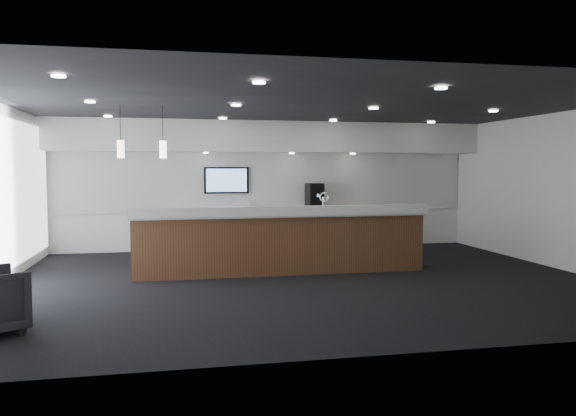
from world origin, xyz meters
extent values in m
plane|color=black|center=(0.00, 0.00, 0.00)|extent=(10.00, 10.00, 0.00)
cube|color=black|center=(0.00, 0.00, 3.00)|extent=(10.00, 8.00, 0.02)
cube|color=white|center=(0.00, 4.00, 1.50)|extent=(10.00, 0.02, 3.00)
cube|color=white|center=(5.00, 0.00, 1.50)|extent=(0.02, 8.00, 3.00)
cube|color=silver|center=(0.00, 3.55, 2.65)|extent=(10.00, 0.90, 0.70)
cube|color=silver|center=(0.00, 3.97, 1.60)|extent=(9.80, 0.06, 1.40)
cube|color=gray|center=(0.00, 3.64, 0.45)|extent=(5.00, 0.60, 0.90)
cube|color=silver|center=(0.00, 3.64, 0.93)|extent=(5.06, 0.66, 0.05)
cylinder|color=white|center=(-2.00, 3.32, 0.50)|extent=(0.60, 0.02, 0.02)
cylinder|color=white|center=(-1.00, 3.32, 0.50)|extent=(0.60, 0.02, 0.02)
cylinder|color=white|center=(0.00, 3.32, 0.50)|extent=(0.60, 0.02, 0.02)
cylinder|color=white|center=(1.00, 3.32, 0.50)|extent=(0.60, 0.02, 0.02)
cylinder|color=white|center=(2.00, 3.32, 0.50)|extent=(0.60, 0.02, 0.02)
cube|color=black|center=(-1.00, 3.91, 1.65)|extent=(1.05, 0.07, 0.62)
cube|color=blue|center=(-1.00, 3.87, 1.65)|extent=(0.95, 0.01, 0.54)
cylinder|color=beige|center=(-2.40, 0.80, 2.25)|extent=(0.12, 0.12, 0.30)
cylinder|color=beige|center=(-3.10, 0.80, 2.25)|extent=(0.12, 0.12, 0.30)
cube|color=#582E1D|center=(-0.30, 0.78, 0.53)|extent=(5.33, 0.77, 1.05)
cube|color=silver|center=(-0.30, 0.78, 1.08)|extent=(5.41, 0.86, 0.06)
cube|color=silver|center=(-0.30, 0.37, 1.17)|extent=(5.40, 0.15, 0.18)
cylinder|color=white|center=(0.54, 0.89, 1.25)|extent=(0.04, 0.04, 0.28)
torus|color=white|center=(0.54, 0.83, 1.39)|extent=(0.19, 0.03, 0.19)
cube|color=black|center=(1.07, 3.64, 1.26)|extent=(0.40, 0.44, 0.63)
cube|color=white|center=(1.07, 3.42, 0.96)|extent=(0.22, 0.12, 0.02)
cube|color=silver|center=(-0.42, 3.55, 1.07)|extent=(0.18, 0.05, 0.25)
cube|color=silver|center=(1.22, 3.53, 1.05)|extent=(0.15, 0.07, 0.21)
imported|color=white|center=(1.71, 3.52, 1.00)|extent=(0.10, 0.10, 0.09)
imported|color=white|center=(1.57, 3.52, 1.00)|extent=(0.14, 0.14, 0.09)
imported|color=white|center=(1.43, 3.52, 1.00)|extent=(0.12, 0.12, 0.09)
imported|color=white|center=(1.29, 3.52, 1.00)|extent=(0.13, 0.13, 0.09)
imported|color=white|center=(1.15, 3.52, 1.00)|extent=(0.13, 0.13, 0.09)
imported|color=white|center=(1.01, 3.52, 1.00)|extent=(0.11, 0.11, 0.09)
camera|label=1|loc=(-2.25, -9.34, 1.92)|focal=35.00mm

